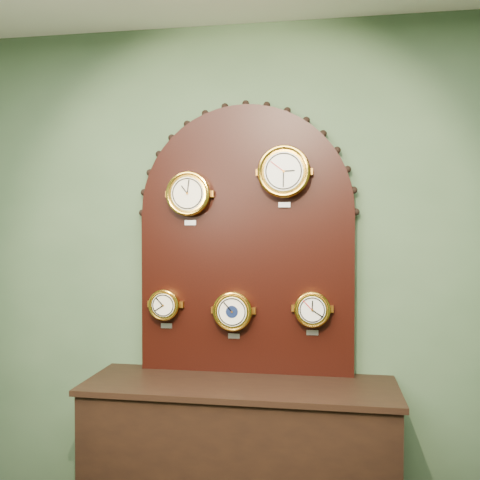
% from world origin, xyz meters
% --- Properties ---
extents(wall_back, '(4.00, 0.00, 4.00)m').
position_xyz_m(wall_back, '(0.00, 2.50, 1.40)').
color(wall_back, '#405A3E').
rests_on(wall_back, ground).
extents(shop_counter, '(1.60, 0.50, 0.80)m').
position_xyz_m(shop_counter, '(0.00, 2.23, 0.40)').
color(shop_counter, black).
rests_on(shop_counter, ground_plane).
extents(display_board, '(1.26, 0.06, 1.53)m').
position_xyz_m(display_board, '(0.00, 2.45, 1.63)').
color(display_board, black).
rests_on(display_board, shop_counter).
extents(roman_clock, '(0.25, 0.08, 0.30)m').
position_xyz_m(roman_clock, '(-0.31, 2.38, 1.83)').
color(roman_clock, gold).
rests_on(roman_clock, display_board).
extents(arabic_clock, '(0.29, 0.08, 0.33)m').
position_xyz_m(arabic_clock, '(0.22, 2.38, 1.95)').
color(arabic_clock, gold).
rests_on(arabic_clock, display_board).
extents(hygrometer, '(0.18, 0.08, 0.23)m').
position_xyz_m(hygrometer, '(-0.45, 2.38, 1.21)').
color(hygrometer, gold).
rests_on(hygrometer, display_board).
extents(barometer, '(0.22, 0.08, 0.27)m').
position_xyz_m(barometer, '(-0.06, 2.38, 1.18)').
color(barometer, gold).
rests_on(barometer, display_board).
extents(tide_clock, '(0.19, 0.08, 0.25)m').
position_xyz_m(tide_clock, '(0.37, 2.38, 1.20)').
color(tide_clock, gold).
rests_on(tide_clock, display_board).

